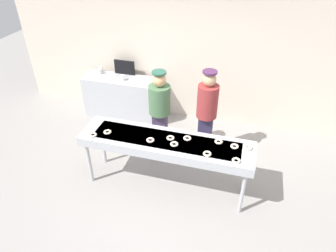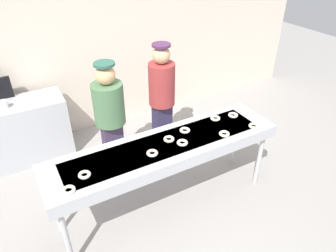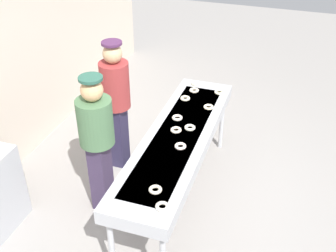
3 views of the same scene
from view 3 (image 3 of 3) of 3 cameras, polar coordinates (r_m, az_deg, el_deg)
The scene contains 15 objects.
ground_plane at distance 5.03m, azimuth 1.21°, elevation -10.01°, with size 16.00×16.00×0.00m, color #9E9993.
fryer_conveyor at distance 4.50m, azimuth 1.33°, elevation -2.05°, with size 2.64×0.66×0.93m.
sugar_donut_0 at distance 3.74m, azimuth -1.74°, elevation -8.71°, with size 0.12×0.12×0.03m, color #F1E1C2.
sugar_donut_1 at distance 3.58m, azimuth -0.79°, elevation -10.96°, with size 0.12×0.12×0.03m, color silver.
sugar_donut_2 at distance 4.95m, azimuth 5.58°, elevation 2.61°, with size 0.12×0.12×0.03m, color #FEEBC3.
sugar_donut_3 at distance 4.51m, azimuth 1.10°, elevation -0.55°, with size 0.12×0.12×0.03m, color #FCE2C5.
sugar_donut_4 at distance 5.11m, azimuth 2.37°, elevation 3.81°, with size 0.12×0.12×0.03m, color #F5E8C6.
sugar_donut_5 at distance 5.48m, azimuth 3.85°, elevation 5.85°, with size 0.12×0.12×0.03m, color #FCF2CB.
sugar_donut_6 at distance 5.30m, azimuth 3.59°, elevation 4.90°, with size 0.12×0.12×0.03m, color #F5E5C6.
sugar_donut_7 at distance 4.26m, azimuth 1.71°, elevation -2.78°, with size 0.12×0.12×0.03m, color white.
sugar_donut_8 at distance 4.72m, azimuth 1.28°, elevation 1.14°, with size 0.12×0.12×0.03m, color white.
sugar_donut_9 at distance 4.55m, azimuth 3.02°, elevation -0.22°, with size 0.12×0.12×0.03m, color #ECE7CC.
sugar_donut_10 at distance 5.29m, azimuth 7.01°, elevation 4.63°, with size 0.12×0.12×0.03m, color #FBF3C6.
worker_baker at distance 5.09m, azimuth -7.16°, elevation 3.82°, with size 0.35×0.35×1.69m.
worker_assistant at distance 4.44m, azimuth -9.71°, elevation -1.34°, with size 0.37×0.37×1.65m.
Camera 3 is at (-3.53, -1.07, 3.42)m, focal length 44.52 mm.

